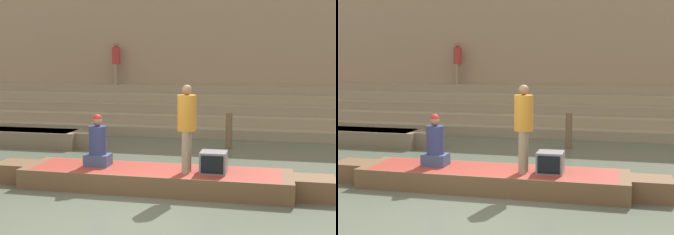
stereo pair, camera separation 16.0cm
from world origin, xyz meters
TOP-DOWN VIEW (x-y plane):
  - ground_plane at (0.00, 0.00)m, footprint 120.00×120.00m
  - ghat_steps at (0.00, 9.84)m, footprint 36.00×3.45m
  - back_wall at (0.00, 11.70)m, footprint 34.20×1.28m
  - rowboat_main at (0.16, 1.51)m, footprint 6.88×1.42m
  - person_standing at (0.83, 1.38)m, footprint 0.36×0.36m
  - person_rowing at (-1.07, 1.59)m, footprint 0.51×0.40m
  - tv_set at (1.34, 1.47)m, footprint 0.50×0.48m
  - moored_boat_shore at (-5.50, 5.38)m, footprint 6.05×1.08m
  - mooring_post at (1.20, 6.26)m, footprint 0.19×0.19m
  - person_on_steps at (-3.80, 10.76)m, footprint 0.33×0.33m

SIDE VIEW (x-z plane):
  - ground_plane at x=0.00m, z-range 0.00..0.00m
  - rowboat_main at x=0.16m, z-range 0.01..0.41m
  - moored_boat_shore at x=-5.50m, z-range 0.02..0.49m
  - mooring_post at x=1.20m, z-range 0.00..1.04m
  - ghat_steps at x=0.00m, z-range -0.21..1.39m
  - tv_set at x=1.34m, z-range 0.39..0.81m
  - person_rowing at x=-1.07m, z-range 0.28..1.35m
  - person_standing at x=0.83m, z-range 0.52..2.22m
  - person_on_steps at x=-3.80m, z-range 1.73..3.41m
  - back_wall at x=0.00m, z-range -0.03..7.28m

